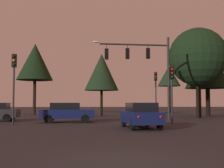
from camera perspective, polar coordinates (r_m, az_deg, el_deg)
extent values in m
plane|color=#262326|center=(32.32, -3.56, -6.27)|extent=(168.00, 168.00, 0.00)
cylinder|color=#232326|center=(25.97, 10.66, 1.00)|extent=(0.20, 0.20, 7.12)
cylinder|color=#232326|center=(25.60, 4.25, 7.45)|extent=(5.89, 0.33, 0.14)
ellipsoid|color=#F4EACC|center=(25.19, -3.07, 7.98)|extent=(0.56, 0.28, 0.16)
cylinder|color=#232326|center=(25.84, 6.83, 7.06)|extent=(0.05, 0.05, 0.27)
cube|color=black|center=(25.74, 6.84, 5.78)|extent=(0.31, 0.25, 0.90)
sphere|color=red|center=(25.92, 6.76, 6.34)|extent=(0.18, 0.18, 0.18)
sphere|color=#56380C|center=(25.87, 6.77, 5.73)|extent=(0.18, 0.18, 0.18)
sphere|color=#0C4219|center=(25.83, 6.77, 5.12)|extent=(0.18, 0.18, 0.18)
cylinder|color=#232326|center=(25.46, 2.95, 7.13)|extent=(0.05, 0.05, 0.33)
cube|color=black|center=(25.35, 2.95, 5.77)|extent=(0.31, 0.25, 0.90)
sphere|color=red|center=(25.54, 2.89, 6.34)|extent=(0.18, 0.18, 0.18)
sphere|color=#56380C|center=(25.49, 2.89, 5.72)|extent=(0.18, 0.18, 0.18)
sphere|color=#0C4219|center=(25.44, 2.90, 5.10)|extent=(0.18, 0.18, 0.18)
cylinder|color=#232326|center=(25.20, -1.04, 7.16)|extent=(0.05, 0.05, 0.40)
cube|color=black|center=(25.09, -1.04, 5.70)|extent=(0.31, 0.25, 0.90)
sphere|color=red|center=(25.27, -1.08, 6.28)|extent=(0.18, 0.18, 0.18)
sphere|color=#56380C|center=(25.22, -1.08, 5.65)|extent=(0.18, 0.18, 0.18)
sphere|color=#0C4219|center=(25.18, -1.08, 5.02)|extent=(0.18, 0.18, 0.18)
cylinder|color=#232326|center=(30.95, 8.32, -2.87)|extent=(0.12, 0.12, 3.77)
cube|color=black|center=(31.07, 8.28, 1.45)|extent=(0.36, 0.32, 0.90)
sphere|color=red|center=(30.95, 8.27, 1.99)|extent=(0.18, 0.18, 0.18)
sphere|color=#56380C|center=(30.93, 8.27, 1.47)|extent=(0.18, 0.18, 0.18)
sphere|color=#0C4219|center=(30.90, 8.27, 0.95)|extent=(0.18, 0.18, 0.18)
cylinder|color=#232326|center=(21.33, -18.16, -2.21)|extent=(0.12, 0.12, 3.92)
cube|color=black|center=(21.51, -18.04, 4.22)|extent=(0.30, 0.24, 0.90)
sphere|color=#4C0A0A|center=(21.42, -18.10, 5.02)|extent=(0.18, 0.18, 0.18)
sphere|color=#F9A319|center=(21.38, -18.12, 4.27)|extent=(0.18, 0.18, 0.18)
sphere|color=#0C4219|center=(21.34, -18.13, 3.53)|extent=(0.18, 0.18, 0.18)
cylinder|color=#232326|center=(22.52, 11.29, -3.23)|extent=(0.12, 0.12, 3.25)
cube|color=black|center=(22.63, 11.22, 2.02)|extent=(0.31, 0.26, 0.90)
sphere|color=red|center=(22.53, 11.33, 2.77)|extent=(0.18, 0.18, 0.18)
sphere|color=#56380C|center=(22.50, 11.34, 2.06)|extent=(0.18, 0.18, 0.18)
sphere|color=#0C4219|center=(22.47, 11.35, 1.35)|extent=(0.18, 0.18, 0.18)
cube|color=#0F1947|center=(18.11, 5.42, -6.26)|extent=(1.95, 4.10, 0.68)
cube|color=black|center=(17.95, 5.52, -4.37)|extent=(1.60, 2.24, 0.52)
cylinder|color=black|center=(19.25, 2.23, -7.13)|extent=(0.24, 0.65, 0.64)
cylinder|color=black|center=(19.60, 6.65, -7.05)|extent=(0.24, 0.65, 0.64)
cylinder|color=black|center=(16.67, 3.98, -7.67)|extent=(0.24, 0.65, 0.64)
cylinder|color=black|center=(17.07, 9.03, -7.54)|extent=(0.24, 0.65, 0.64)
sphere|color=red|center=(16.01, 5.07, -6.26)|extent=(0.14, 0.14, 0.14)
sphere|color=red|center=(16.34, 9.22, -6.17)|extent=(0.14, 0.14, 0.14)
cube|color=#0F1947|center=(23.72, -8.47, -5.61)|extent=(4.16, 1.73, 0.68)
cube|color=black|center=(23.72, -8.82, -4.16)|extent=(2.25, 1.48, 0.52)
cylinder|color=black|center=(24.47, -5.18, -6.37)|extent=(0.64, 0.20, 0.64)
cylinder|color=black|center=(22.96, -5.13, -6.55)|extent=(0.64, 0.20, 0.64)
cylinder|color=black|center=(24.59, -11.61, -6.30)|extent=(0.64, 0.20, 0.64)
cylinder|color=black|center=(23.09, -11.98, -6.47)|extent=(0.64, 0.20, 0.64)
sphere|color=red|center=(24.50, -13.30, -5.25)|extent=(0.14, 0.14, 0.14)
sphere|color=red|center=(23.31, -13.68, -5.34)|extent=(0.14, 0.14, 0.14)
cylinder|color=black|center=(25.41, -19.28, -6.08)|extent=(0.64, 0.20, 0.64)
cylinder|color=black|center=(26.87, -18.49, -5.95)|extent=(0.64, 0.20, 0.64)
sphere|color=red|center=(25.38, -17.59, -5.12)|extent=(0.14, 0.14, 0.14)
sphere|color=red|center=(26.55, -17.03, -5.06)|extent=(0.14, 0.14, 0.14)
cylinder|color=black|center=(37.00, 17.73, -3.28)|extent=(0.51, 0.51, 3.22)
cone|color=black|center=(37.30, 17.59, 3.76)|extent=(5.24, 5.24, 5.93)
cylinder|color=black|center=(39.54, -14.48, -2.47)|extent=(0.38, 0.38, 4.43)
cone|color=black|center=(39.89, -14.38, 4.10)|extent=(4.60, 4.60, 4.71)
cylinder|color=black|center=(34.89, -2.00, -3.65)|extent=(0.30, 0.30, 2.96)
cone|color=black|center=(35.07, -1.99, 2.28)|extent=(3.97, 3.97, 4.29)
cylinder|color=black|center=(31.97, 16.08, -2.45)|extent=(0.52, 0.52, 4.15)
sphere|color=black|center=(32.31, 15.95, 4.95)|extent=(5.98, 5.98, 5.98)
cylinder|color=black|center=(49.39, 10.79, -2.84)|extent=(0.50, 0.50, 4.22)
cone|color=black|center=(49.58, 10.74, 1.52)|extent=(3.71, 3.71, 3.33)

